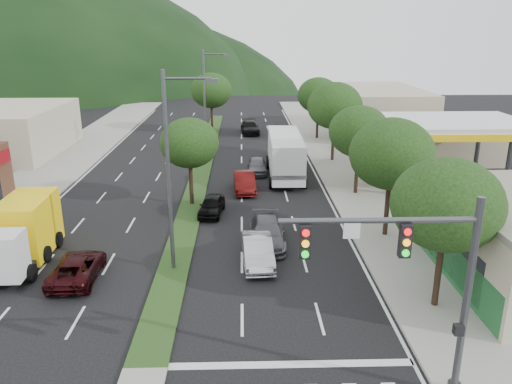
{
  "coord_description": "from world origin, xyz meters",
  "views": [
    {
      "loc": [
        3.56,
        -15.2,
        11.66
      ],
      "look_at": [
        4.37,
        13.21,
        2.45
      ],
      "focal_mm": 35.0,
      "sensor_mm": 36.0,
      "label": 1
    }
  ],
  "objects_px": {
    "suv_maroon": "(77,268)",
    "sedan_silver": "(258,251)",
    "tree_r_e": "(318,95)",
    "car_queue_c": "(244,182)",
    "car_queue_d": "(281,152)",
    "tree_r_d": "(335,106)",
    "tree_med_far": "(211,91)",
    "motorhome": "(285,155)",
    "car_queue_a": "(212,205)",
    "car_queue_b": "(267,233)",
    "tree_r_b": "(392,154)",
    "tree_r_a": "(447,205)",
    "streetlight_mid": "(207,98)",
    "car_queue_f": "(250,127)",
    "tree_r_c": "(359,132)",
    "car_queue_e": "(257,166)",
    "streetlight_near": "(172,164)",
    "traffic_signal": "(421,271)",
    "tree_med_near": "(189,143)",
    "box_truck": "(23,234)"
  },
  "relations": [
    {
      "from": "traffic_signal",
      "to": "tree_r_e",
      "type": "bearing_deg",
      "value": 85.91
    },
    {
      "from": "tree_med_far",
      "to": "streetlight_near",
      "type": "relative_size",
      "value": 0.69
    },
    {
      "from": "tree_med_near",
      "to": "tree_r_a",
      "type": "bearing_deg",
      "value": -49.4
    },
    {
      "from": "car_queue_d",
      "to": "tree_r_d",
      "type": "bearing_deg",
      "value": -9.8
    },
    {
      "from": "tree_r_a",
      "to": "car_queue_d",
      "type": "xyz_separation_m",
      "value": [
        -4.77,
        27.09,
        -4.14
      ]
    },
    {
      "from": "tree_r_d",
      "to": "tree_med_far",
      "type": "height_order",
      "value": "tree_r_d"
    },
    {
      "from": "tree_r_b",
      "to": "sedan_silver",
      "type": "relative_size",
      "value": 1.61
    },
    {
      "from": "streetlight_mid",
      "to": "car_queue_c",
      "type": "relative_size",
      "value": 2.27
    },
    {
      "from": "car_queue_a",
      "to": "car_queue_c",
      "type": "relative_size",
      "value": 0.82
    },
    {
      "from": "car_queue_c",
      "to": "tree_r_c",
      "type": "bearing_deg",
      "value": -10.42
    },
    {
      "from": "tree_r_b",
      "to": "car_queue_f",
      "type": "height_order",
      "value": "tree_r_b"
    },
    {
      "from": "tree_med_far",
      "to": "motorhome",
      "type": "xyz_separation_m",
      "value": [
        7.13,
        -19.05,
        -3.14
      ]
    },
    {
      "from": "tree_r_b",
      "to": "streetlight_near",
      "type": "distance_m",
      "value": 12.47
    },
    {
      "from": "car_queue_a",
      "to": "car_queue_b",
      "type": "height_order",
      "value": "car_queue_b"
    },
    {
      "from": "streetlight_mid",
      "to": "car_queue_f",
      "type": "height_order",
      "value": "streetlight_mid"
    },
    {
      "from": "traffic_signal",
      "to": "car_queue_a",
      "type": "relative_size",
      "value": 1.94
    },
    {
      "from": "car_queue_a",
      "to": "streetlight_near",
      "type": "bearing_deg",
      "value": -92.05
    },
    {
      "from": "tree_r_b",
      "to": "car_queue_b",
      "type": "relative_size",
      "value": 1.44
    },
    {
      "from": "tree_r_e",
      "to": "box_truck",
      "type": "distance_m",
      "value": 36.73
    },
    {
      "from": "tree_med_far",
      "to": "sedan_silver",
      "type": "distance_m",
      "value": 35.9
    },
    {
      "from": "tree_r_e",
      "to": "sedan_silver",
      "type": "bearing_deg",
      "value": -103.74
    },
    {
      "from": "traffic_signal",
      "to": "tree_med_near",
      "type": "xyz_separation_m",
      "value": [
        -9.03,
        19.54,
        -0.22
      ]
    },
    {
      "from": "car_queue_e",
      "to": "tree_med_far",
      "type": "bearing_deg",
      "value": 104.33
    },
    {
      "from": "car_queue_e",
      "to": "car_queue_a",
      "type": "bearing_deg",
      "value": -108.99
    },
    {
      "from": "tree_med_far",
      "to": "car_queue_a",
      "type": "height_order",
      "value": "tree_med_far"
    },
    {
      "from": "car_queue_c",
      "to": "car_queue_e",
      "type": "relative_size",
      "value": 1.13
    },
    {
      "from": "tree_r_e",
      "to": "tree_med_far",
      "type": "xyz_separation_m",
      "value": [
        -12.0,
        4.0,
        0.11
      ]
    },
    {
      "from": "tree_r_e",
      "to": "car_queue_f",
      "type": "distance_m",
      "value": 9.27
    },
    {
      "from": "tree_r_a",
      "to": "streetlight_near",
      "type": "height_order",
      "value": "streetlight_near"
    },
    {
      "from": "sedan_silver",
      "to": "car_queue_b",
      "type": "bearing_deg",
      "value": 72.87
    },
    {
      "from": "suv_maroon",
      "to": "sedan_silver",
      "type": "bearing_deg",
      "value": -171.18
    },
    {
      "from": "tree_r_e",
      "to": "car_queue_c",
      "type": "distance_m",
      "value": 21.07
    },
    {
      "from": "car_queue_c",
      "to": "car_queue_f",
      "type": "bearing_deg",
      "value": 85.01
    },
    {
      "from": "tree_r_d",
      "to": "motorhome",
      "type": "xyz_separation_m",
      "value": [
        -4.87,
        -5.05,
        -3.32
      ]
    },
    {
      "from": "tree_r_a",
      "to": "car_queue_b",
      "type": "distance_m",
      "value": 10.82
    },
    {
      "from": "streetlight_mid",
      "to": "car_queue_c",
      "type": "distance_m",
      "value": 13.34
    },
    {
      "from": "tree_r_d",
      "to": "box_truck",
      "type": "bearing_deg",
      "value": -134.04
    },
    {
      "from": "tree_r_b",
      "to": "box_truck",
      "type": "height_order",
      "value": "tree_r_b"
    },
    {
      "from": "tree_r_a",
      "to": "tree_r_d",
      "type": "distance_m",
      "value": 26.0
    },
    {
      "from": "suv_maroon",
      "to": "car_queue_f",
      "type": "relative_size",
      "value": 0.9
    },
    {
      "from": "suv_maroon",
      "to": "motorhome",
      "type": "xyz_separation_m",
      "value": [
        11.69,
        17.84,
        1.25
      ]
    },
    {
      "from": "tree_r_e",
      "to": "car_queue_c",
      "type": "relative_size",
      "value": 1.53
    },
    {
      "from": "tree_r_c",
      "to": "sedan_silver",
      "type": "height_order",
      "value": "tree_r_c"
    },
    {
      "from": "streetlight_near",
      "to": "car_queue_d",
      "type": "bearing_deg",
      "value": 73.08
    },
    {
      "from": "tree_r_b",
      "to": "tree_r_c",
      "type": "bearing_deg",
      "value": 90.0
    },
    {
      "from": "streetlight_near",
      "to": "tree_r_d",
      "type": "bearing_deg",
      "value": 61.8
    },
    {
      "from": "car_queue_b",
      "to": "car_queue_c",
      "type": "relative_size",
      "value": 1.1
    },
    {
      "from": "tree_r_a",
      "to": "suv_maroon",
      "type": "xyz_separation_m",
      "value": [
        -16.56,
        3.11,
        -4.2
      ]
    },
    {
      "from": "streetlight_near",
      "to": "car_queue_b",
      "type": "xyz_separation_m",
      "value": [
        4.73,
        3.09,
        -4.88
      ]
    },
    {
      "from": "tree_med_near",
      "to": "box_truck",
      "type": "xyz_separation_m",
      "value": [
        -7.97,
        -8.65,
        -2.91
      ]
    }
  ]
}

